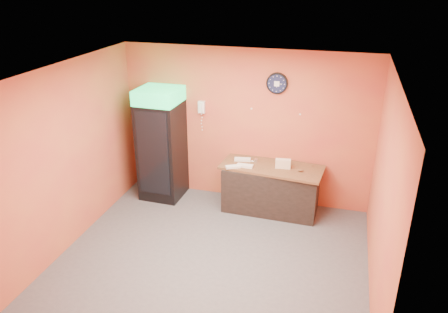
% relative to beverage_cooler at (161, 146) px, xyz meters
% --- Properties ---
extents(floor, '(4.50, 4.50, 0.00)m').
position_rel_beverage_cooler_xyz_m(floor, '(1.49, -1.60, -1.02)').
color(floor, '#47474C').
rests_on(floor, ground).
extents(back_wall, '(4.50, 0.02, 2.80)m').
position_rel_beverage_cooler_xyz_m(back_wall, '(1.49, 0.40, 0.38)').
color(back_wall, '#C56A37').
rests_on(back_wall, floor).
extents(left_wall, '(0.02, 4.00, 2.80)m').
position_rel_beverage_cooler_xyz_m(left_wall, '(-0.76, -1.60, 0.38)').
color(left_wall, '#C56A37').
rests_on(left_wall, floor).
extents(right_wall, '(0.02, 4.00, 2.80)m').
position_rel_beverage_cooler_xyz_m(right_wall, '(3.74, -1.60, 0.38)').
color(right_wall, '#C56A37').
rests_on(right_wall, floor).
extents(ceiling, '(4.50, 4.00, 0.02)m').
position_rel_beverage_cooler_xyz_m(ceiling, '(1.49, -1.60, 1.78)').
color(ceiling, white).
rests_on(ceiling, back_wall).
extents(beverage_cooler, '(0.75, 0.77, 2.09)m').
position_rel_beverage_cooler_xyz_m(beverage_cooler, '(0.00, 0.00, 0.00)').
color(beverage_cooler, black).
rests_on(beverage_cooler, floor).
extents(prep_counter, '(1.65, 0.76, 0.82)m').
position_rel_beverage_cooler_xyz_m(prep_counter, '(2.06, 0.03, -0.61)').
color(prep_counter, black).
rests_on(prep_counter, floor).
extents(wall_clock, '(0.36, 0.06, 0.36)m').
position_rel_beverage_cooler_xyz_m(wall_clock, '(2.02, 0.37, 1.21)').
color(wall_clock, black).
rests_on(wall_clock, back_wall).
extents(wall_phone, '(0.12, 0.10, 0.22)m').
position_rel_beverage_cooler_xyz_m(wall_phone, '(0.68, 0.34, 0.69)').
color(wall_phone, white).
rests_on(wall_phone, back_wall).
extents(butcher_paper, '(1.81, 0.89, 0.04)m').
position_rel_beverage_cooler_xyz_m(butcher_paper, '(2.06, 0.03, -0.18)').
color(butcher_paper, brown).
rests_on(butcher_paper, prep_counter).
extents(sub_roll_stack, '(0.27, 0.12, 0.16)m').
position_rel_beverage_cooler_xyz_m(sub_roll_stack, '(2.25, 0.01, -0.08)').
color(sub_roll_stack, beige).
rests_on(sub_roll_stack, butcher_paper).
extents(wrapped_sandwich_left, '(0.27, 0.21, 0.04)m').
position_rel_beverage_cooler_xyz_m(wrapped_sandwich_left, '(1.42, -0.21, -0.15)').
color(wrapped_sandwich_left, silver).
rests_on(wrapped_sandwich_left, butcher_paper).
extents(wrapped_sandwich_mid, '(0.28, 0.12, 0.04)m').
position_rel_beverage_cooler_xyz_m(wrapped_sandwich_mid, '(1.61, -0.12, -0.14)').
color(wrapped_sandwich_mid, silver).
rests_on(wrapped_sandwich_mid, butcher_paper).
extents(wrapped_sandwich_right, '(0.30, 0.16, 0.04)m').
position_rel_beverage_cooler_xyz_m(wrapped_sandwich_right, '(1.51, 0.14, -0.14)').
color(wrapped_sandwich_right, silver).
rests_on(wrapped_sandwich_right, butcher_paper).
extents(kitchen_tool, '(0.06, 0.06, 0.06)m').
position_rel_beverage_cooler_xyz_m(kitchen_tool, '(1.75, 0.13, -0.13)').
color(kitchen_tool, silver).
rests_on(kitchen_tool, butcher_paper).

